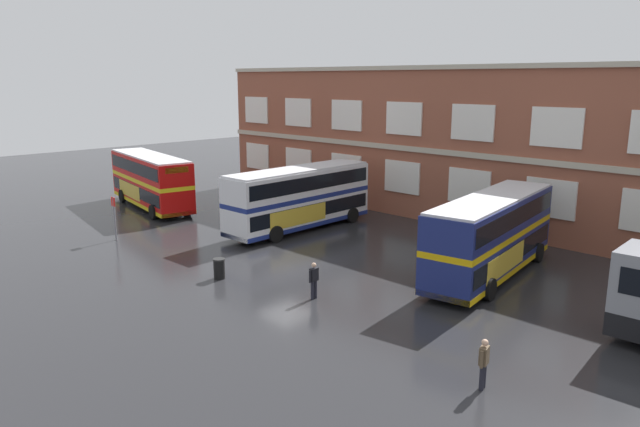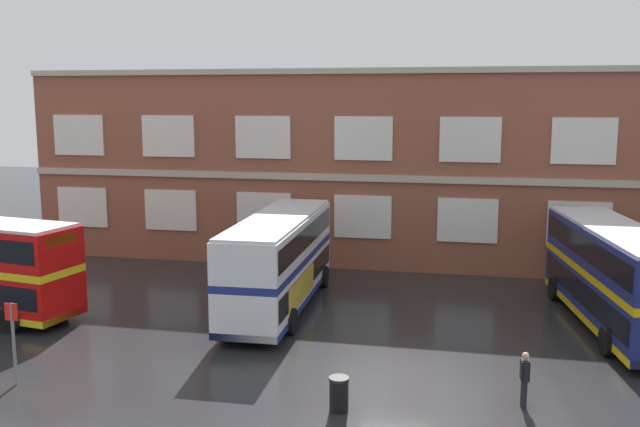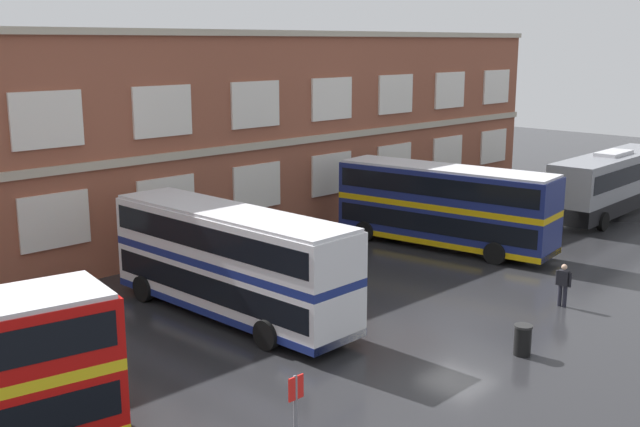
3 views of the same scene
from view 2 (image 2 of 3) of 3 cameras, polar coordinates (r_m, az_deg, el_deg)
The scene contains 7 objects.
ground_plane at distance 26.42m, azimuth 6.52°, elevation -10.90°, with size 120.00×120.00×0.00m, color #232326.
brick_terminal_building at distance 40.88m, azimuth 11.88°, elevation 3.53°, with size 48.82×8.19×10.61m.
double_decker_middle at distance 30.83m, azimuth -3.30°, elevation -3.76°, with size 3.09×11.07×4.07m.
double_decker_far at distance 30.59m, azimuth 22.53°, elevation -4.56°, with size 4.17×11.26×4.07m.
waiting_passenger at distance 22.35m, azimuth 16.06°, elevation -12.48°, with size 0.27×0.64×1.70m.
bus_stand_flag at distance 24.81m, azimuth -23.37°, elevation -8.97°, with size 0.44×0.10×2.70m.
station_litter_bin at distance 21.45m, azimuth 1.52°, elevation -14.24°, with size 0.60×0.60×1.03m.
Camera 2 is at (2.29, -22.72, 9.05)m, focal length 39.96 mm.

